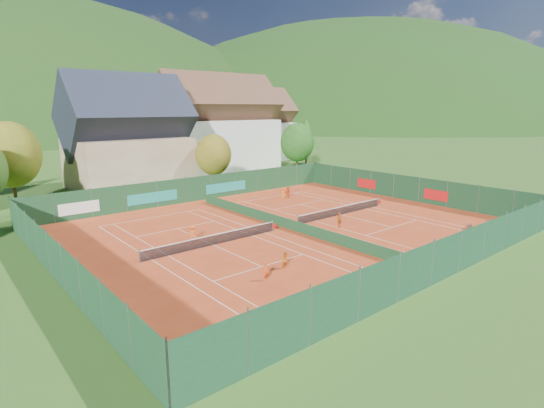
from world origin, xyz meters
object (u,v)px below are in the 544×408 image
at_px(hotel_block_b, 254,129).
at_px(ball_hopper, 469,227).
at_px(player_left_mid, 286,260).
at_px(player_right_near, 339,220).
at_px(player_right_far_a, 283,193).
at_px(chalet, 128,141).
at_px(player_right_far_b, 288,192).
at_px(hotel_block_a, 219,129).
at_px(player_left_near, 266,272).
at_px(player_left_far, 192,233).

relative_size(hotel_block_b, ball_hopper, 21.60).
relative_size(ball_hopper, player_left_mid, 0.63).
xyz_separation_m(player_right_near, player_right_far_a, (4.61, 13.30, -0.06)).
xyz_separation_m(ball_hopper, player_right_near, (-7.97, 8.70, 0.20)).
height_order(ball_hopper, player_right_near, player_right_near).
xyz_separation_m(player_left_mid, player_right_near, (10.94, 4.62, 0.12)).
height_order(chalet, player_right_far_b, chalet).
distance_m(hotel_block_a, ball_hopper, 48.53).
bearing_deg(player_right_near, player_left_near, 156.42).
bearing_deg(chalet, player_right_far_a, -59.72).
height_order(hotel_block_b, player_left_mid, hotel_block_b).
bearing_deg(hotel_block_b, player_right_far_a, -122.28).
relative_size(hotel_block_a, player_right_far_a, 15.49).
bearing_deg(player_right_far_b, hotel_block_a, -121.71).
bearing_deg(hotel_block_a, hotel_block_b, 29.74).
bearing_deg(ball_hopper, player_left_far, 145.65).
bearing_deg(ball_hopper, hotel_block_a, 85.17).
bearing_deg(player_right_near, ball_hopper, -92.99).
xyz_separation_m(ball_hopper, player_left_near, (-21.31, 3.33, 0.08)).
xyz_separation_m(chalet, player_left_mid, (-3.95, -37.80, -5.99)).
relative_size(ball_hopper, player_left_far, 0.59).
relative_size(ball_hopper, player_right_near, 0.53).
height_order(player_left_mid, player_right_far_a, player_right_far_a).
bearing_deg(player_right_far_a, hotel_block_a, -133.52).
bearing_deg(ball_hopper, player_right_far_b, 96.94).
height_order(ball_hopper, player_left_mid, player_left_mid).
height_order(hotel_block_a, player_left_near, hotel_block_a).
distance_m(hotel_block_b, player_left_near, 65.92).
relative_size(player_left_far, player_right_near, 0.90).
distance_m(hotel_block_a, player_left_near, 51.70).
distance_m(player_left_mid, player_right_far_a, 23.73).
bearing_deg(chalet, player_right_near, -78.10).
bearing_deg(hotel_block_b, chalet, -157.01).
bearing_deg(ball_hopper, player_left_near, 171.12).
distance_m(hotel_block_b, player_right_far_b, 40.22).
bearing_deg(hotel_block_b, player_right_far_b, -121.37).
bearing_deg(player_left_near, chalet, 81.07).
distance_m(player_left_far, player_right_far_b, 19.62).
relative_size(player_left_mid, player_right_far_a, 0.91).
bearing_deg(hotel_block_b, hotel_block_a, -150.26).
distance_m(hotel_block_a, player_right_far_a, 27.73).
xyz_separation_m(hotel_block_a, player_left_mid, (-22.95, -43.80, -6.75)).
distance_m(hotel_block_a, player_left_far, 42.36).
relative_size(hotel_block_b, player_right_near, 11.44).
bearing_deg(player_right_far_b, player_right_far_a, -25.31).
bearing_deg(hotel_block_b, player_left_near, -126.83).
bearing_deg(player_left_near, hotel_block_a, 60.78).
distance_m(player_left_near, player_left_far, 10.83).
height_order(player_left_near, player_right_far_a, player_right_far_a).
bearing_deg(player_right_far_b, player_left_mid, 30.44).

